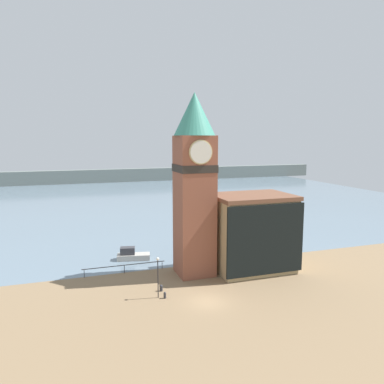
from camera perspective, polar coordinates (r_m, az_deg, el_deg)
name	(u,v)px	position (r m, az deg, el deg)	size (l,w,h in m)	color
ground_plane	(208,302)	(40.42, 2.40, -16.34)	(160.00, 160.00, 0.00)	#846B4C
water	(118,198)	(107.70, -11.28, -0.93)	(160.00, 120.00, 0.00)	slate
far_shoreline	(104,176)	(146.85, -13.32, 2.40)	(180.00, 3.00, 5.00)	slate
pier_railing	(124,266)	(48.40, -10.27, -11.03)	(10.31, 0.08, 1.09)	#333338
clock_tower	(195,180)	(45.23, 0.39, 1.81)	(4.96, 4.96, 22.15)	brown
pier_building	(252,232)	(48.56, 9.14, -6.08)	(10.08, 7.54, 9.74)	tan
boat_near	(132,255)	(53.55, -9.15, -9.46)	(4.76, 2.62, 1.77)	#B7B2A8
mooring_bollard_near	(161,288)	(42.85, -4.73, -14.31)	(0.37, 0.37, 0.74)	#2D2D33
mooring_bollard_far	(165,295)	(41.08, -4.16, -15.36)	(0.28, 0.28, 0.70)	#2D2D33
lamp_post	(158,270)	(40.30, -5.23, -11.77)	(0.32, 0.32, 4.43)	black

